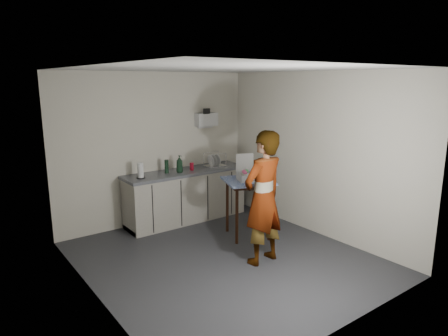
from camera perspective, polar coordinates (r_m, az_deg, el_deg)
ground at (r=5.77m, az=0.15°, el=-12.78°), size 4.00×4.00×0.00m
wall_back at (r=7.01m, az=-9.62°, el=2.76°), size 3.60×0.02×2.60m
wall_right at (r=6.55m, az=12.82°, el=1.95°), size 0.02×4.00×2.60m
wall_left at (r=4.54m, az=-18.29°, el=-2.98°), size 0.02×4.00×2.60m
ceiling at (r=5.22m, az=0.17°, el=13.95°), size 3.60×4.00×0.01m
kitchen_counter at (r=7.15m, az=-5.44°, el=-4.12°), size 2.24×0.62×0.91m
wall_shelf at (r=7.40m, az=-2.54°, el=6.91°), size 0.42×0.18×0.37m
side_table at (r=6.30m, az=3.45°, el=-2.75°), size 0.93×0.93×0.93m
standing_man at (r=5.39m, az=5.62°, el=-4.28°), size 0.71×0.51×1.83m
soap_bottle at (r=6.85m, az=-6.38°, el=0.59°), size 0.13×0.13×0.30m
soda_can at (r=7.03m, az=-4.63°, el=0.22°), size 0.07×0.07×0.13m
dark_bottle at (r=6.84m, az=-8.21°, el=0.22°), size 0.07×0.07×0.23m
paper_towel at (r=6.56m, az=-11.84°, el=-0.41°), size 0.14×0.14×0.25m
dish_rack at (r=7.31m, az=-1.37°, el=0.68°), size 0.37×0.28×0.26m
bakery_box at (r=6.23m, az=3.30°, el=-0.95°), size 0.37×0.38×0.40m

